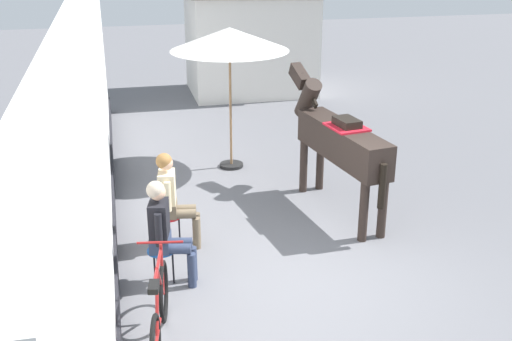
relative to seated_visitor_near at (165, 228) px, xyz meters
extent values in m
plane|color=slate|center=(1.76, 2.74, -0.78)|extent=(40.00, 40.00, 0.00)
cube|color=white|center=(-0.79, 1.24, 0.92)|extent=(0.30, 14.00, 3.40)
cube|color=black|center=(-0.77, 1.24, -0.60)|extent=(0.34, 14.00, 0.36)
cube|color=silver|center=(3.16, 9.46, 0.52)|extent=(3.20, 2.40, 2.60)
cylinder|color=#194C99|center=(-0.06, 0.01, -0.31)|extent=(0.34, 0.34, 0.03)
cylinder|color=black|center=(0.07, -0.02, -0.55)|extent=(0.02, 0.02, 0.45)
cylinder|color=black|center=(-0.11, 0.15, -0.55)|extent=(0.02, 0.02, 0.45)
cylinder|color=black|center=(-0.16, -0.09, -0.55)|extent=(0.02, 0.02, 0.45)
cube|color=#2D3851|center=(-0.06, 0.01, -0.20)|extent=(0.30, 0.36, 0.20)
cube|color=black|center=(-0.06, 0.01, 0.12)|extent=(0.29, 0.38, 0.44)
sphere|color=tan|center=(-0.06, 0.01, 0.47)|extent=(0.20, 0.20, 0.20)
sphere|color=#B2A38E|center=(-0.08, 0.02, 0.50)|extent=(0.22, 0.22, 0.22)
cylinder|color=#2D3851|center=(0.14, 0.05, -0.25)|extent=(0.40, 0.21, 0.13)
cylinder|color=#2D3851|center=(0.33, 0.01, -0.55)|extent=(0.11, 0.11, 0.46)
cylinder|color=#2D3851|center=(0.11, -0.10, -0.25)|extent=(0.40, 0.21, 0.13)
cylinder|color=#2D3851|center=(0.29, -0.14, -0.55)|extent=(0.11, 0.11, 0.46)
cylinder|color=black|center=(0.00, 0.20, 0.07)|extent=(0.09, 0.09, 0.42)
cylinder|color=black|center=(-0.09, -0.19, 0.07)|extent=(0.09, 0.09, 0.42)
cylinder|color=red|center=(0.12, 0.98, -0.31)|extent=(0.34, 0.34, 0.03)
cylinder|color=black|center=(0.26, 0.96, -0.55)|extent=(0.02, 0.02, 0.45)
cylinder|color=black|center=(0.07, 1.11, -0.55)|extent=(0.02, 0.02, 0.45)
cylinder|color=black|center=(0.04, 0.87, -0.55)|extent=(0.02, 0.02, 0.45)
cube|color=brown|center=(0.12, 0.98, -0.20)|extent=(0.28, 0.35, 0.20)
cube|color=beige|center=(0.12, 0.98, 0.12)|extent=(0.27, 0.37, 0.44)
sphere|color=tan|center=(0.12, 0.98, 0.47)|extent=(0.20, 0.20, 0.20)
sphere|color=olive|center=(0.10, 0.98, 0.50)|extent=(0.22, 0.22, 0.22)
cylinder|color=brown|center=(0.32, 1.03, -0.25)|extent=(0.40, 0.19, 0.13)
cylinder|color=brown|center=(0.51, 1.00, -0.55)|extent=(0.11, 0.11, 0.46)
cylinder|color=brown|center=(0.30, 0.87, -0.25)|extent=(0.40, 0.19, 0.13)
cylinder|color=brown|center=(0.49, 0.84, -0.55)|extent=(0.11, 0.11, 0.46)
cylinder|color=beige|center=(0.17, 1.17, 0.07)|extent=(0.09, 0.09, 0.42)
cylinder|color=beige|center=(0.11, 0.78, 0.07)|extent=(0.09, 0.09, 0.42)
cube|color=#2D231E|center=(2.83, 1.51, 0.38)|extent=(0.77, 2.24, 0.52)
cylinder|color=#2D231E|center=(2.53, 2.46, -0.33)|extent=(0.13, 0.13, 0.90)
cylinder|color=#2D231E|center=(2.83, 2.51, -0.33)|extent=(0.13, 0.13, 0.90)
cylinder|color=#2D231E|center=(2.82, 0.54, -0.33)|extent=(0.13, 0.13, 0.90)
cylinder|color=#2D231E|center=(3.13, 0.59, -0.33)|extent=(0.13, 0.13, 0.90)
cylinder|color=#2D231E|center=(2.64, 2.70, 0.77)|extent=(0.37, 0.67, 0.73)
cube|color=#2D231E|center=(2.59, 3.04, 1.08)|extent=(0.26, 0.55, 0.40)
cube|color=black|center=(2.65, 2.68, 0.91)|extent=(0.14, 0.63, 0.48)
cylinder|color=black|center=(3.00, 0.39, 0.11)|extent=(0.11, 0.11, 0.65)
cube|color=red|center=(2.84, 1.42, 0.66)|extent=(0.59, 0.67, 0.03)
cube|color=black|center=(2.84, 1.42, 0.73)|extent=(0.34, 0.48, 0.12)
torus|color=black|center=(-0.10, -0.76, -0.42)|extent=(0.16, 0.71, 0.71)
cylinder|color=maroon|center=(-0.15, -1.04, -0.11)|extent=(0.12, 0.50, 0.60)
cylinder|color=maroon|center=(-0.22, -1.43, -0.14)|extent=(0.09, 0.36, 0.55)
cylinder|color=maroon|center=(-0.18, -1.20, 0.15)|extent=(0.17, 0.80, 0.09)
cylinder|color=maroon|center=(-0.23, -1.53, -0.41)|extent=(0.12, 0.53, 0.06)
cylinder|color=maroon|center=(-0.11, -0.78, -0.12)|extent=(0.05, 0.09, 0.60)
cylinder|color=maroon|center=(-0.11, -0.80, 0.23)|extent=(0.50, 0.11, 0.03)
cube|color=black|center=(-0.24, -1.59, 0.17)|extent=(0.13, 0.21, 0.06)
cylinder|color=black|center=(1.56, 3.88, -0.75)|extent=(0.44, 0.44, 0.06)
cylinder|color=olive|center=(1.56, 3.88, 0.32)|extent=(0.04, 0.04, 2.20)
cone|color=silver|center=(1.56, 3.88, 1.60)|extent=(2.10, 2.10, 0.40)
camera|label=1|loc=(-0.44, -6.89, 3.40)|focal=43.75mm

